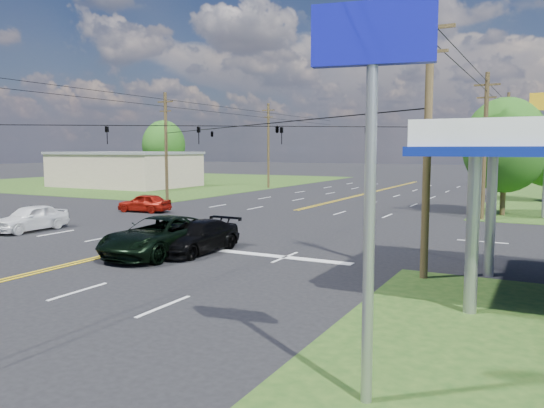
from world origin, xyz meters
The scene contains 18 objects.
ground centered at (0.00, 12.00, 0.00)m, with size 280.00×280.00×0.00m, color black.
grass_nw centered at (-35.00, 44.00, 0.00)m, with size 46.00×48.00×0.03m, color #1E4215.
stop_bar centered at (5.00, 4.00, 0.00)m, with size 10.00×0.50×0.02m, color silver.
retail_nw centered at (-30.00, 34.00, 2.00)m, with size 16.00×11.00×4.00m, color tan.
pole_se centered at (13.00, 3.00, 4.92)m, with size 1.60×0.28×9.50m.
pole_nw centered at (-13.00, 21.00, 4.92)m, with size 1.60×0.28×9.50m.
pole_ne centered at (13.00, 21.00, 4.92)m, with size 1.60×0.28×9.50m.
pole_left_far centered at (-13.00, 40.00, 5.17)m, with size 1.60×0.28×10.00m.
pole_right_far centered at (13.00, 40.00, 5.17)m, with size 1.60×0.28×10.00m.
span_wire_signals centered at (0.00, 12.00, 6.00)m, with size 26.00×18.00×1.13m.
power_lines centered at (0.00, 10.00, 8.60)m, with size 26.04×100.00×0.64m.
tree_right_a centered at (14.00, 24.00, 4.87)m, with size 5.70×5.70×8.18m.
tree_far_l centered at (-32.00, 44.00, 5.19)m, with size 6.08×6.08×8.72m.
pickup_dkgreen centered at (1.88, 2.01, 0.83)m, with size 2.75×5.97×1.66m, color black.
suv_black centered at (3.00, 3.23, 0.71)m, with size 1.98×4.86×1.41m, color black.
pickup_white centered at (-9.01, 4.00, 0.74)m, with size 1.74×4.33×1.48m, color white.
sedan_red centered at (-9.48, 14.00, 0.68)m, with size 1.60×3.97×1.35m, color #9E150B.
polesign_se centered at (14.05, -6.95, 5.51)m, with size 2.10×0.63×7.13m.
Camera 1 is at (16.81, -15.89, 4.58)m, focal length 35.00 mm.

